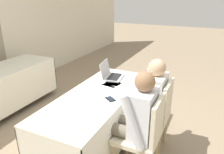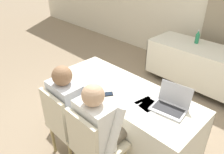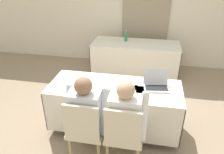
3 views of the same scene
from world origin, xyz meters
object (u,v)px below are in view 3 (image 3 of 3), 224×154
object	(u,v)px
water_bottle	(126,36)
person_white_shirt	(125,117)
laptop	(156,85)
chair_near_left	(86,128)
chair_near_right	(124,133)
cell_phone	(107,93)
person_checkered_shirt	(87,112)

from	to	relation	value
water_bottle	person_white_shirt	world-z (taller)	person_white_shirt
laptop	water_bottle	world-z (taller)	same
chair_near_left	chair_near_right	world-z (taller)	same
laptop	person_white_shirt	xyz separation A→B (m)	(-0.33, -0.64, -0.10)
chair_near_right	laptop	bearing A→B (deg)	-114.10
water_bottle	cell_phone	bearing A→B (deg)	-88.96
laptop	chair_near_right	size ratio (longest dim) A/B	0.40
cell_phone	person_checkered_shirt	distance (m)	0.40
water_bottle	person_checkered_shirt	world-z (taller)	person_checkered_shirt
cell_phone	person_checkered_shirt	bearing A→B (deg)	-80.08
chair_near_right	person_checkered_shirt	distance (m)	0.50
cell_phone	chair_near_right	xyz separation A→B (m)	(0.29, -0.46, -0.22)
cell_phone	chair_near_right	size ratio (longest dim) A/B	0.16
water_bottle	chair_near_left	distance (m)	2.66
water_bottle	laptop	bearing A→B (deg)	-70.53
water_bottle	chair_near_left	xyz separation A→B (m)	(-0.12, -2.64, -0.32)
cell_phone	water_bottle	bearing A→B (deg)	125.49
water_bottle	chair_near_left	world-z (taller)	water_bottle
laptop	chair_near_right	world-z (taller)	laptop
laptop	chair_near_left	xyz separation A→B (m)	(-0.79, -0.75, -0.26)
water_bottle	person_checkered_shirt	distance (m)	2.54
person_white_shirt	water_bottle	bearing A→B (deg)	-82.50
cell_phone	water_bottle	world-z (taller)	water_bottle
chair_near_left	person_checkered_shirt	bearing A→B (deg)	-90.00
laptop	person_white_shirt	world-z (taller)	person_white_shirt
laptop	water_bottle	size ratio (longest dim) A/B	1.59
laptop	chair_near_left	distance (m)	1.12
cell_phone	chair_near_left	distance (m)	0.54
chair_near_left	chair_near_right	xyz separation A→B (m)	(0.46, 0.00, 0.00)
cell_phone	chair_near_left	size ratio (longest dim) A/B	0.16
chair_near_left	person_checkered_shirt	distance (m)	0.19
laptop	chair_near_left	size ratio (longest dim) A/B	0.40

